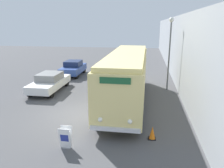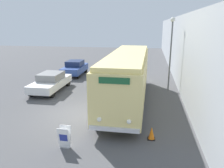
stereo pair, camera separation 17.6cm
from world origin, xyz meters
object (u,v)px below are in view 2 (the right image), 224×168
(sign_board, at_px, (64,137))
(traffic_cone, at_px, (152,133))
(parked_car_near, at_px, (51,82))
(vintage_bus, at_px, (128,74))
(streetlamp, at_px, (171,44))
(parked_car_mid, at_px, (75,68))

(sign_board, bearing_deg, traffic_cone, 20.18)
(parked_car_near, bearing_deg, vintage_bus, -13.48)
(sign_board, relative_size, traffic_cone, 1.57)
(sign_board, height_order, streetlamp, streetlamp)
(vintage_bus, distance_m, streetlamp, 4.91)
(vintage_bus, relative_size, parked_car_near, 2.43)
(sign_board, bearing_deg, parked_car_near, 118.69)
(parked_car_near, relative_size, traffic_cone, 7.55)
(streetlamp, height_order, parked_car_near, streetlamp)
(vintage_bus, bearing_deg, streetlamp, 47.55)
(sign_board, bearing_deg, streetlamp, 62.50)
(parked_car_near, bearing_deg, streetlamp, 10.49)
(streetlamp, relative_size, parked_car_mid, 1.36)
(vintage_bus, bearing_deg, traffic_cone, -71.55)
(sign_board, height_order, parked_car_mid, parked_car_mid)
(streetlamp, height_order, parked_car_mid, streetlamp)
(sign_board, height_order, traffic_cone, sign_board)
(parked_car_mid, bearing_deg, traffic_cone, -58.36)
(parked_car_near, bearing_deg, parked_car_mid, 89.32)
(vintage_bus, relative_size, traffic_cone, 18.35)
(vintage_bus, relative_size, sign_board, 11.72)
(vintage_bus, bearing_deg, parked_car_mid, 131.39)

